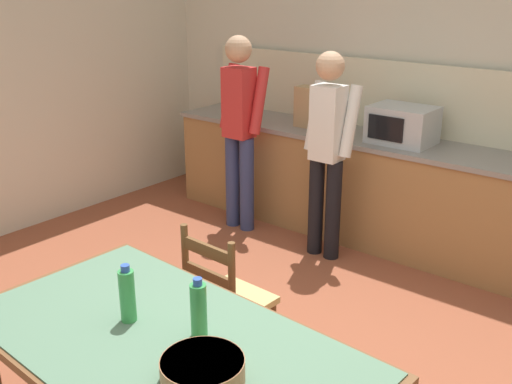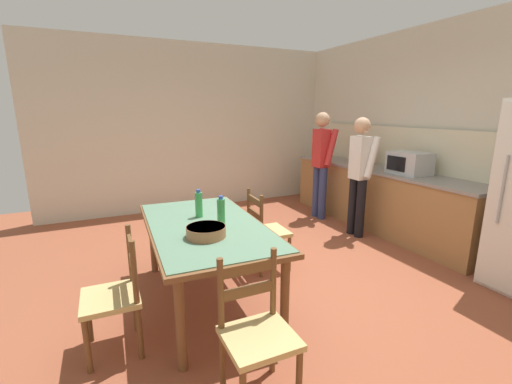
# 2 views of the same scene
# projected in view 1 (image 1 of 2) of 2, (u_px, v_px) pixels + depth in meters

# --- Properties ---
(wall_back) EXTENTS (6.52, 0.12, 2.90)m
(wall_back) POSITION_uv_depth(u_px,v_px,m) (475.00, 75.00, 4.79)
(wall_back) COLOR beige
(wall_back) RESTS_ON ground
(kitchen_counter) EXTENTS (3.40, 0.66, 0.92)m
(kitchen_counter) POSITION_uv_depth(u_px,v_px,m) (342.00, 182.00, 5.36)
(kitchen_counter) COLOR #9E7042
(kitchen_counter) RESTS_ON ground
(counter_splashback) EXTENTS (3.36, 0.03, 0.60)m
(counter_splashback) POSITION_uv_depth(u_px,v_px,m) (365.00, 93.00, 5.33)
(counter_splashback) COLOR beige
(counter_splashback) RESTS_ON kitchen_counter
(microwave) EXTENTS (0.50, 0.39, 0.30)m
(microwave) POSITION_uv_depth(u_px,v_px,m) (402.00, 125.00, 4.81)
(microwave) COLOR #B2B7BC
(microwave) RESTS_ON kitchen_counter
(paper_bag) EXTENTS (0.24, 0.16, 0.36)m
(paper_bag) POSITION_uv_depth(u_px,v_px,m) (310.00, 107.00, 5.33)
(paper_bag) COLOR tan
(paper_bag) RESTS_ON kitchen_counter
(dining_table) EXTENTS (1.87, 1.07, 0.76)m
(dining_table) POSITION_uv_depth(u_px,v_px,m) (164.00, 355.00, 2.53)
(dining_table) COLOR brown
(dining_table) RESTS_ON ground
(bottle_near_centre) EXTENTS (0.07, 0.07, 0.27)m
(bottle_near_centre) POSITION_uv_depth(u_px,v_px,m) (127.00, 295.00, 2.60)
(bottle_near_centre) COLOR green
(bottle_near_centre) RESTS_ON dining_table
(bottle_off_centre) EXTENTS (0.07, 0.07, 0.27)m
(bottle_off_centre) POSITION_uv_depth(u_px,v_px,m) (199.00, 309.00, 2.49)
(bottle_off_centre) COLOR green
(bottle_off_centre) RESTS_ON dining_table
(serving_bowl) EXTENTS (0.32, 0.32, 0.09)m
(serving_bowl) POSITION_uv_depth(u_px,v_px,m) (203.00, 369.00, 2.23)
(serving_bowl) COLOR #9E6642
(serving_bowl) RESTS_ON dining_table
(chair_side_far_left) EXTENTS (0.44, 0.42, 0.91)m
(chair_side_far_left) POSITION_uv_depth(u_px,v_px,m) (226.00, 301.00, 3.42)
(chair_side_far_left) COLOR brown
(chair_side_far_left) RESTS_ON ground
(person_at_sink) EXTENTS (0.43, 0.30, 1.73)m
(person_at_sink) POSITION_uv_depth(u_px,v_px,m) (240.00, 124.00, 5.25)
(person_at_sink) COLOR navy
(person_at_sink) RESTS_ON ground
(person_at_counter) EXTENTS (0.42, 0.29, 1.67)m
(person_at_counter) POSITION_uv_depth(u_px,v_px,m) (328.00, 146.00, 4.70)
(person_at_counter) COLOR black
(person_at_counter) RESTS_ON ground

